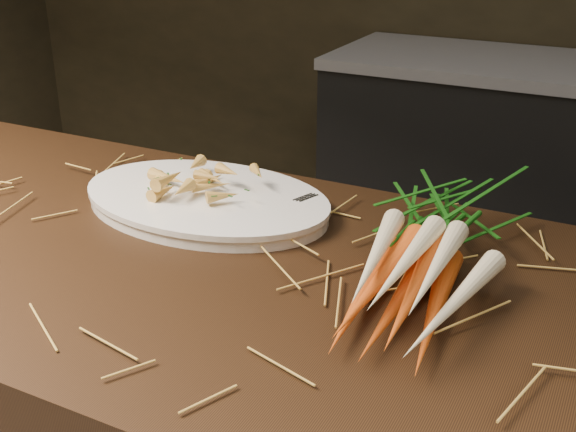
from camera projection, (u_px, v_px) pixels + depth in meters
name	position (u px, v px, depth m)	size (l,w,h in m)	color
back_counter	(575.00, 182.00, 2.62)	(1.82, 0.62, 0.84)	black
straw_bedding	(232.00, 256.00, 1.01)	(1.40, 0.60, 0.02)	#A97B37
root_veg_bunch	(431.00, 237.00, 0.98)	(0.21, 0.52, 0.10)	#C73800
serving_platter	(206.00, 202.00, 1.19)	(0.43, 0.29, 0.02)	white
roasted_veg_heap	(205.00, 183.00, 1.17)	(0.21, 0.15, 0.05)	#BE8835
serving_fork	(281.00, 218.00, 1.10)	(0.01, 0.16, 0.00)	silver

